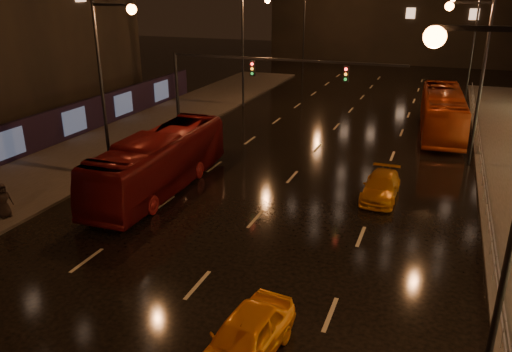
{
  "coord_description": "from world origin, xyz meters",
  "views": [
    {
      "loc": [
        7.65,
        -10.02,
        10.32
      ],
      "look_at": [
        0.32,
        9.25,
        2.5
      ],
      "focal_mm": 35.0,
      "sensor_mm": 36.0,
      "label": 1
    }
  ],
  "objects_px": {
    "bus_red": "(160,162)",
    "bus_curb": "(442,112)",
    "pedestrian_c": "(3,201)",
    "taxi_far": "(381,187)",
    "taxi_near": "(245,338)"
  },
  "relations": [
    {
      "from": "taxi_far",
      "to": "taxi_near",
      "type": "bearing_deg",
      "value": -98.28
    },
    {
      "from": "bus_curb",
      "to": "pedestrian_c",
      "type": "xyz_separation_m",
      "value": [
        -18.68,
        -23.1,
        -0.65
      ]
    },
    {
      "from": "bus_red",
      "to": "pedestrian_c",
      "type": "bearing_deg",
      "value": -130.92
    },
    {
      "from": "bus_red",
      "to": "pedestrian_c",
      "type": "xyz_separation_m",
      "value": [
        -4.87,
        -5.96,
        -0.59
      ]
    },
    {
      "from": "pedestrian_c",
      "to": "taxi_far",
      "type": "bearing_deg",
      "value": -42.41
    },
    {
      "from": "bus_red",
      "to": "bus_curb",
      "type": "xyz_separation_m",
      "value": [
        13.81,
        17.14,
        0.06
      ]
    },
    {
      "from": "taxi_near",
      "to": "taxi_far",
      "type": "height_order",
      "value": "taxi_near"
    },
    {
      "from": "taxi_far",
      "to": "bus_curb",
      "type": "bearing_deg",
      "value": 80.23
    },
    {
      "from": "bus_curb",
      "to": "taxi_near",
      "type": "bearing_deg",
      "value": -103.26
    },
    {
      "from": "taxi_near",
      "to": "bus_red",
      "type": "bearing_deg",
      "value": 137.29
    },
    {
      "from": "taxi_near",
      "to": "taxi_far",
      "type": "relative_size",
      "value": 1.02
    },
    {
      "from": "bus_red",
      "to": "taxi_far",
      "type": "relative_size",
      "value": 2.69
    },
    {
      "from": "taxi_near",
      "to": "bus_curb",
      "type": "bearing_deg",
      "value": 87.13
    },
    {
      "from": "pedestrian_c",
      "to": "bus_curb",
      "type": "bearing_deg",
      "value": -20.48
    },
    {
      "from": "bus_red",
      "to": "bus_curb",
      "type": "relative_size",
      "value": 0.97
    }
  ]
}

